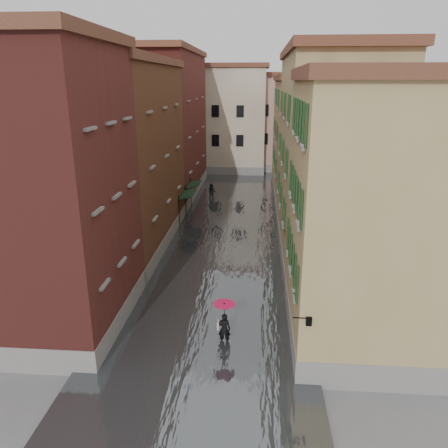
% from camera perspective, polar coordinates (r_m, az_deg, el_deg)
% --- Properties ---
extents(ground, '(120.00, 120.00, 0.00)m').
position_cam_1_polar(ground, '(23.58, -1.76, -10.92)').
color(ground, slate).
rests_on(ground, ground).
extents(floodwater, '(10.00, 60.00, 0.20)m').
position_cam_1_polar(floodwater, '(35.43, 0.51, -0.53)').
color(floodwater, '#45494C').
rests_on(floodwater, ground).
extents(building_left_near, '(6.00, 8.00, 13.00)m').
position_cam_1_polar(building_left_near, '(21.29, -21.67, 3.39)').
color(building_left_near, maroon).
rests_on(building_left_near, ground).
extents(building_left_mid, '(6.00, 14.00, 12.50)m').
position_cam_1_polar(building_left_mid, '(31.36, -12.99, 8.15)').
color(building_left_mid, '#56301B').
rests_on(building_left_mid, ground).
extents(building_left_far, '(6.00, 16.00, 14.00)m').
position_cam_1_polar(building_left_far, '(45.66, -7.46, 12.43)').
color(building_left_far, maroon).
rests_on(building_left_far, ground).
extents(building_right_near, '(6.00, 8.00, 11.50)m').
position_cam_1_polar(building_right_near, '(19.89, 17.88, 0.57)').
color(building_right_near, '#A28C53').
rests_on(building_right_near, ground).
extents(building_right_mid, '(6.00, 14.00, 13.00)m').
position_cam_1_polar(building_right_mid, '(30.25, 13.48, 8.24)').
color(building_right_mid, tan).
rests_on(building_right_mid, ground).
extents(building_right_far, '(6.00, 16.00, 11.50)m').
position_cam_1_polar(building_right_far, '(45.08, 10.62, 10.60)').
color(building_right_far, '#A28C53').
rests_on(building_right_far, ground).
extents(building_end_cream, '(12.00, 9.00, 13.00)m').
position_cam_1_polar(building_end_cream, '(58.93, -0.69, 13.35)').
color(building_end_cream, beige).
rests_on(building_end_cream, ground).
extents(building_end_pink, '(10.00, 9.00, 12.00)m').
position_cam_1_polar(building_end_pink, '(60.83, 8.18, 12.86)').
color(building_end_pink, tan).
rests_on(building_end_pink, ground).
extents(awning_near, '(1.09, 3.03, 2.80)m').
position_cam_1_polar(awning_near, '(36.46, -4.81, 3.83)').
color(awning_near, black).
rests_on(awning_near, ground).
extents(awning_far, '(1.09, 2.74, 2.80)m').
position_cam_1_polar(awning_far, '(39.84, -4.01, 5.08)').
color(awning_far, black).
rests_on(awning_far, ground).
extents(wall_lantern, '(0.71, 0.22, 0.35)m').
position_cam_1_polar(wall_lantern, '(16.88, 10.93, -12.27)').
color(wall_lantern, black).
rests_on(wall_lantern, ground).
extents(window_planters, '(0.59, 8.59, 0.84)m').
position_cam_1_polar(window_planters, '(21.83, 8.92, -3.43)').
color(window_planters, brown).
rests_on(window_planters, ground).
extents(pedestrian_main, '(1.03, 1.03, 2.06)m').
position_cam_1_polar(pedestrian_main, '(20.04, 0.02, -12.27)').
color(pedestrian_main, black).
rests_on(pedestrian_main, ground).
extents(pedestrian_far, '(0.90, 0.74, 1.70)m').
position_cam_1_polar(pedestrian_far, '(43.90, -1.60, 4.19)').
color(pedestrian_far, black).
rests_on(pedestrian_far, ground).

